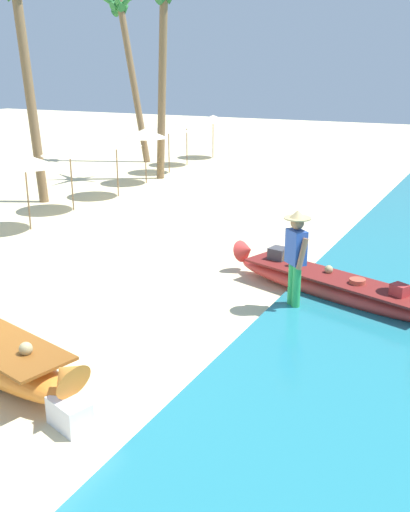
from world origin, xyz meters
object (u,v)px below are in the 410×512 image
boat_red_midground (332,286)px  cooler_box (70,414)px  palm_tree_leaning_seaward (123,26)px  person_vendor_hatted (296,254)px  palm_tree_tall_inland (164,16)px  palm_tree_mid_cluster (17,4)px

boat_red_midground → cooler_box: 5.42m
boat_red_midground → palm_tree_leaning_seaward: palm_tree_leaning_seaward is taller
person_vendor_hatted → cooler_box: bearing=-104.8°
palm_tree_tall_inland → palm_tree_mid_cluster: size_ratio=1.03×
palm_tree_leaning_seaward → boat_red_midground: bearing=-43.9°
boat_red_midground → person_vendor_hatted: 1.19m
palm_tree_tall_inland → palm_tree_leaning_seaward: 4.96m
person_vendor_hatted → palm_tree_tall_inland: 13.55m
palm_tree_leaning_seaward → palm_tree_mid_cluster: 8.54m
palm_tree_tall_inland → palm_tree_mid_cluster: (-1.72, -5.13, 0.01)m
boat_red_midground → palm_tree_leaning_seaward: 18.17m
boat_red_midground → cooler_box: size_ratio=8.44×
boat_red_midground → palm_tree_tall_inland: size_ratio=0.62×
palm_tree_tall_inland → cooler_box: size_ratio=13.72×
boat_red_midground → palm_tree_mid_cluster: bearing=160.1°
palm_tree_leaning_seaward → palm_tree_mid_cluster: palm_tree_leaning_seaward is taller
palm_tree_mid_cluster → cooler_box: bearing=-45.5°
cooler_box → person_vendor_hatted: bearing=93.7°
person_vendor_hatted → palm_tree_leaning_seaward: (-12.08, 12.85, 4.57)m
boat_red_midground → cooler_box: boat_red_midground is taller
palm_tree_tall_inland → cooler_box: bearing=-63.3°
palm_tree_leaning_seaward → cooler_box: (10.93, -17.22, -5.40)m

